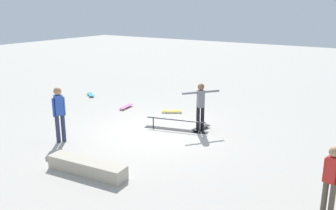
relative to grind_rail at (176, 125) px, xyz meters
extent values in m
plane|color=#ADA89E|center=(0.51, 0.63, -0.16)|extent=(60.00, 60.00, 0.00)
cube|color=black|center=(0.00, 0.00, -0.16)|extent=(2.21, 0.81, 0.01)
cylinder|color=#47474C|center=(-0.80, -0.21, 0.01)|extent=(0.04, 0.04, 0.36)
cylinder|color=#47474C|center=(0.80, 0.21, 0.01)|extent=(0.04, 0.04, 0.36)
cylinder|color=#47474C|center=(0.00, 0.00, 0.19)|extent=(2.01, 0.58, 0.05)
cube|color=#B2A893|center=(0.12, 4.06, 0.01)|extent=(2.24, 0.67, 0.36)
cylinder|color=black|center=(-0.78, -0.44, 0.25)|extent=(0.17, 0.17, 0.83)
cylinder|color=black|center=(-0.68, -0.31, 0.25)|extent=(0.17, 0.17, 0.83)
cube|color=slate|center=(-0.73, -0.37, 0.96)|extent=(0.28, 0.29, 0.59)
sphere|color=brown|center=(-0.73, -0.37, 1.36)|extent=(0.22, 0.22, 0.22)
cylinder|color=slate|center=(-0.97, -0.68, 1.18)|extent=(0.40, 0.48, 0.08)
cylinder|color=slate|center=(-0.49, -0.07, 1.18)|extent=(0.40, 0.48, 0.08)
cube|color=black|center=(-0.71, -0.49, -0.08)|extent=(0.33, 0.82, 0.02)
cylinder|color=white|center=(-0.64, -0.78, -0.14)|extent=(0.04, 0.06, 0.05)
cylinder|color=white|center=(-0.87, -0.74, -0.14)|extent=(0.04, 0.06, 0.05)
cylinder|color=white|center=(-0.55, -0.24, -0.14)|extent=(0.04, 0.06, 0.05)
cylinder|color=white|center=(-0.78, -0.20, -0.14)|extent=(0.04, 0.06, 0.05)
cylinder|color=brown|center=(-5.39, 2.82, 0.22)|extent=(0.14, 0.14, 0.76)
cylinder|color=brown|center=(-5.25, 2.78, 0.22)|extent=(0.14, 0.14, 0.76)
cube|color=red|center=(-5.32, 2.80, 0.87)|extent=(0.24, 0.22, 0.54)
sphere|color=#A87A56|center=(-5.32, 2.80, 1.24)|extent=(0.21, 0.21, 0.21)
cylinder|color=red|center=(-5.19, 2.77, 0.82)|extent=(0.09, 0.09, 0.51)
cylinder|color=#2D3351|center=(2.37, 2.83, 0.28)|extent=(0.17, 0.17, 0.88)
cylinder|color=#2D3351|center=(2.44, 2.98, 0.28)|extent=(0.17, 0.17, 0.88)
cube|color=#2D51B7|center=(2.41, 2.91, 1.03)|extent=(0.28, 0.29, 0.62)
sphere|color=#A87A56|center=(2.41, 2.91, 1.46)|extent=(0.24, 0.24, 0.24)
cylinder|color=#2D51B7|center=(2.35, 2.76, 0.97)|extent=(0.11, 0.11, 0.59)
cylinder|color=#2D51B7|center=(2.47, 3.05, 0.97)|extent=(0.11, 0.11, 0.59)
cube|color=teal|center=(5.91, -1.86, -0.08)|extent=(0.77, 0.63, 0.02)
cylinder|color=white|center=(6.20, -1.93, -0.14)|extent=(0.06, 0.06, 0.05)
cylinder|color=white|center=(6.06, -2.12, -0.14)|extent=(0.06, 0.06, 0.05)
cylinder|color=white|center=(5.76, -1.61, -0.14)|extent=(0.06, 0.06, 0.05)
cylinder|color=white|center=(5.62, -1.80, -0.14)|extent=(0.06, 0.06, 0.05)
cube|color=yellow|center=(1.23, -1.65, -0.08)|extent=(0.78, 0.60, 0.02)
cylinder|color=white|center=(1.40, -1.40, -0.14)|extent=(0.06, 0.05, 0.05)
cylinder|color=white|center=(1.52, -1.60, -0.14)|extent=(0.06, 0.05, 0.05)
cylinder|color=white|center=(0.94, -1.70, -0.14)|extent=(0.06, 0.05, 0.05)
cylinder|color=white|center=(1.06, -1.89, -0.14)|extent=(0.06, 0.05, 0.05)
cube|color=#E05993|center=(3.16, -1.16, -0.08)|extent=(0.30, 0.82, 0.02)
cylinder|color=white|center=(3.01, -0.90, -0.14)|extent=(0.04, 0.06, 0.05)
cylinder|color=white|center=(3.24, -0.88, -0.14)|extent=(0.04, 0.06, 0.05)
cylinder|color=white|center=(3.08, -1.44, -0.14)|extent=(0.04, 0.06, 0.05)
cylinder|color=white|center=(3.31, -1.42, -0.14)|extent=(0.04, 0.06, 0.05)
camera|label=1|loc=(-6.15, 9.91, 3.95)|focal=38.49mm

